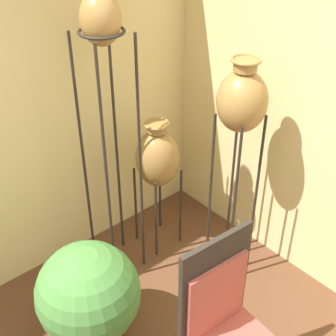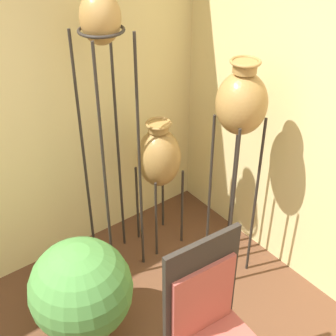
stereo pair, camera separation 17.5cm
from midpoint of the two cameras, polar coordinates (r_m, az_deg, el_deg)
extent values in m
cylinder|color=#28231E|center=(3.13, -9.04, -1.65)|extent=(0.02, 0.02, 1.87)
cylinder|color=#28231E|center=(3.25, -4.94, 0.21)|extent=(0.02, 0.02, 1.87)
cylinder|color=#28231E|center=(3.33, -11.69, 0.47)|extent=(0.02, 0.02, 1.87)
cylinder|color=#28231E|center=(3.45, -7.73, 2.15)|extent=(0.02, 0.02, 1.87)
torus|color=#28231E|center=(2.88, -9.92, 16.07)|extent=(0.29, 0.29, 0.02)
ellipsoid|color=olive|center=(2.86, -10.06, 17.44)|extent=(0.25, 0.25, 0.32)
cylinder|color=#28231E|center=(3.28, 6.52, -5.31)|extent=(0.02, 0.02, 1.34)
cylinder|color=#28231E|center=(3.42, 9.18, -3.68)|extent=(0.02, 0.02, 1.34)
cylinder|color=#28231E|center=(3.41, 3.70, -3.49)|extent=(0.02, 0.02, 1.34)
cylinder|color=#28231E|center=(3.54, 6.38, -1.99)|extent=(0.02, 0.02, 1.34)
torus|color=#28231E|center=(3.05, 7.24, 6.45)|extent=(0.24, 0.24, 0.02)
ellipsoid|color=olive|center=(3.01, 7.36, 8.03)|extent=(0.33, 0.33, 0.41)
cylinder|color=olive|center=(2.92, 7.71, 12.29)|extent=(0.15, 0.15, 0.07)
torus|color=olive|center=(2.91, 7.76, 12.92)|extent=(0.19, 0.19, 0.02)
cylinder|color=#28231E|center=(3.67, -2.84, -6.47)|extent=(0.02, 0.02, 0.72)
cylinder|color=#28231E|center=(3.80, 0.24, -4.81)|extent=(0.02, 0.02, 0.72)
cylinder|color=#28231E|center=(3.84, -5.28, -4.55)|extent=(0.02, 0.02, 0.72)
cylinder|color=#28231E|center=(3.96, -2.25, -3.03)|extent=(0.02, 0.02, 0.72)
torus|color=#28231E|center=(3.60, -2.67, -0.22)|extent=(0.27, 0.27, 0.02)
ellipsoid|color=olive|center=(3.54, -2.72, 1.19)|extent=(0.34, 0.34, 0.47)
cylinder|color=olive|center=(3.41, -2.84, 4.94)|extent=(0.15, 0.15, 0.06)
torus|color=olive|center=(3.39, -2.85, 5.39)|extent=(0.19, 0.19, 0.02)
cube|color=#28231E|center=(2.52, 3.60, -14.24)|extent=(0.46, 0.06, 0.67)
cube|color=#A84C42|center=(2.56, 3.95, -15.60)|extent=(0.39, 0.05, 0.47)
cylinder|color=brown|center=(3.34, -10.67, -18.82)|extent=(0.30, 0.30, 0.21)
torus|color=brown|center=(3.25, -10.87, -17.67)|extent=(0.33, 0.33, 0.02)
sphere|color=#47843D|center=(3.07, -11.37, -14.77)|extent=(0.66, 0.66, 0.66)
camera|label=1|loc=(0.09, -91.49, -1.00)|focal=50.00mm
camera|label=2|loc=(0.09, 88.51, 1.00)|focal=50.00mm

